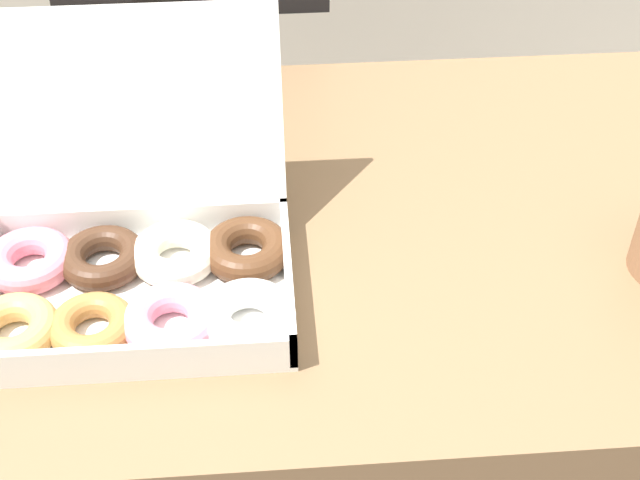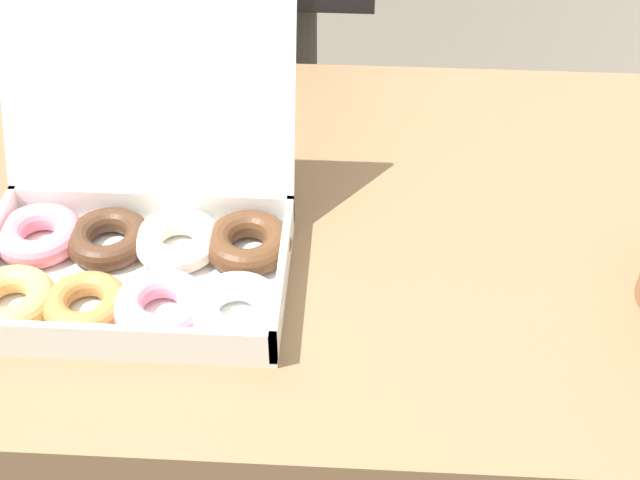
% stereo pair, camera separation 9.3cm
% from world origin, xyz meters
% --- Properties ---
extents(table, '(1.12, 0.71, 0.78)m').
position_xyz_m(table, '(0.00, 0.00, 0.39)').
color(table, brown).
rests_on(table, ground_plane).
extents(donut_box, '(0.36, 0.31, 0.25)m').
position_xyz_m(donut_box, '(-0.24, -0.11, 0.81)').
color(donut_box, white).
rests_on(donut_box, table).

